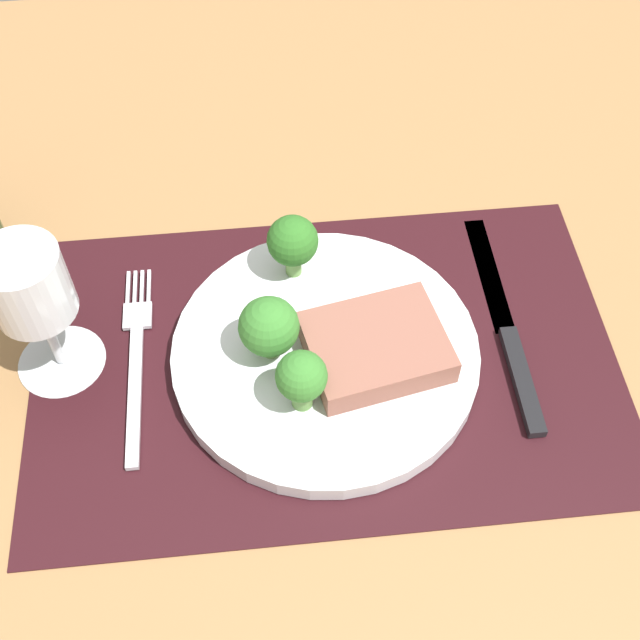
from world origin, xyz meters
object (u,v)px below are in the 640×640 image
Objects in this scene: steak at (376,347)px; wine_glass at (31,294)px; knife at (509,336)px; plate at (325,353)px; fork at (136,359)px.

steak is 26.31cm from wine_glass.
wine_glass is (-36.95, 1.52, 8.56)cm from knife.
plate is 1.30× the size of fork.
wine_glass is (-21.53, 2.05, 8.06)cm from plate.
plate is at bearing 163.55° from steak.
steak is 0.46× the size of knife.
steak is 0.56× the size of fork.
knife reaches higher than fork.
plate is 1.08× the size of knife.
plate reaches higher than knife.
steak is at bearing -7.17° from wine_glass.
wine_glass is at bearing 172.83° from steak.
wine_glass is at bearing 178.20° from knife.
wine_glass reaches higher than fork.
wine_glass reaches higher than knife.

